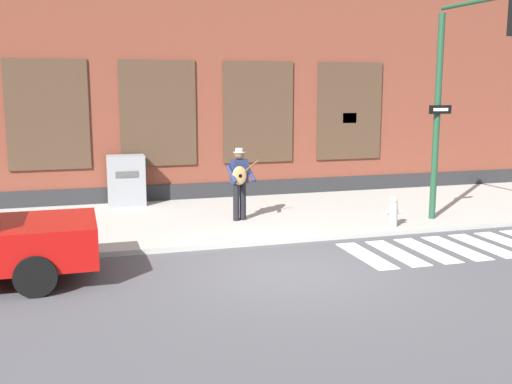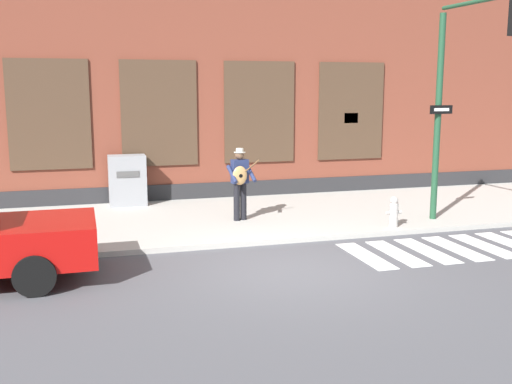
# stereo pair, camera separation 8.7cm
# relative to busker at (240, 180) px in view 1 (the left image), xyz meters

# --- Properties ---
(ground_plane) EXTENTS (160.00, 160.00, 0.00)m
(ground_plane) POSITION_rel_busker_xyz_m (-0.04, -3.72, -1.09)
(ground_plane) COLOR #4C4C51
(sidewalk) EXTENTS (28.00, 5.06, 0.11)m
(sidewalk) POSITION_rel_busker_xyz_m (-0.04, 0.57, -1.03)
(sidewalk) COLOR #ADAAA3
(sidewalk) RESTS_ON ground
(building_backdrop) EXTENTS (28.00, 4.06, 7.59)m
(building_backdrop) POSITION_rel_busker_xyz_m (-0.04, 5.09, 2.70)
(building_backdrop) COLOR brown
(building_backdrop) RESTS_ON ground
(crosswalk) EXTENTS (5.78, 1.90, 0.01)m
(crosswalk) POSITION_rel_busker_xyz_m (4.33, -3.26, -1.08)
(crosswalk) COLOR silver
(crosswalk) RESTS_ON ground
(busker) EXTENTS (0.75, 0.60, 1.71)m
(busker) POSITION_rel_busker_xyz_m (0.00, 0.00, 0.00)
(busker) COLOR black
(busker) RESTS_ON sidewalk
(traffic_light) EXTENTS (0.60, 2.68, 4.96)m
(traffic_light) POSITION_rel_busker_xyz_m (4.55, -2.11, 2.45)
(traffic_light) COLOR #1E472D
(traffic_light) RESTS_ON sidewalk
(utility_box) EXTENTS (0.97, 0.58, 1.34)m
(utility_box) POSITION_rel_busker_xyz_m (-2.41, 2.65, -0.31)
(utility_box) COLOR gray
(utility_box) RESTS_ON sidewalk
(fire_hydrant) EXTENTS (0.38, 0.20, 0.70)m
(fire_hydrant) POSITION_rel_busker_xyz_m (3.15, -1.61, -0.63)
(fire_hydrant) COLOR #B2ADA8
(fire_hydrant) RESTS_ON sidewalk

